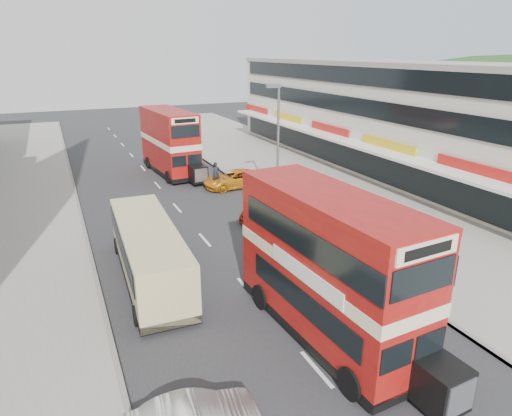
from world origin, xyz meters
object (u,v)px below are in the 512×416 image
coach (149,251)px  car_right_b (234,179)px  street_lamp (277,136)px  bus_main (329,267)px  bus_second (170,142)px  car_right_a (276,210)px  cyclist (216,180)px  pedestrian_near (316,198)px

coach → car_right_b: 15.37m
street_lamp → coach: 13.08m
bus_main → bus_second: 25.67m
street_lamp → bus_main: (-5.16, -14.40, -1.98)m
car_right_b → bus_main: bearing=-14.7°
bus_main → coach: (-5.10, 7.00, -1.34)m
bus_main → car_right_b: bus_main is taller
car_right_a → bus_second: bearing=-168.9°
street_lamp → cyclist: size_ratio=3.71×
street_lamp → pedestrian_near: (1.66, -2.53, -3.82)m
street_lamp → car_right_a: 5.22m
street_lamp → bus_second: bearing=112.0°
bus_main → cyclist: 19.50m
street_lamp → car_right_b: 6.55m
bus_main → car_right_a: bus_main is taller
street_lamp → cyclist: street_lamp is taller
bus_main → street_lamp: bearing=-113.1°
coach → pedestrian_near: coach is taller
pedestrian_near → car_right_b: bearing=-113.6°
car_right_b → cyclist: size_ratio=2.22×
bus_second → pedestrian_near: 15.23m
bus_second → cyclist: (1.86, -6.43, -1.99)m
street_lamp → pedestrian_near: bearing=-56.7°
street_lamp → pedestrian_near: 4.88m
bus_main → car_right_a: bearing=-111.3°
coach → car_right_a: bearing=29.2°
car_right_a → street_lamp: bearing=152.1°
car_right_b → pedestrian_near: pedestrian_near is taller
bus_second → cyclist: size_ratio=4.39×
street_lamp → car_right_b: street_lamp is taller
bus_second → pedestrian_near: (6.20, -13.79, -1.81)m
bus_second → car_right_a: bus_second is taller
car_right_a → car_right_b: (0.29, 7.86, -0.02)m
car_right_a → car_right_b: bearing=176.6°
car_right_b → bus_second: bearing=-154.8°
car_right_b → cyclist: 1.52m
pedestrian_near → cyclist: bearing=-103.7°
bus_main → pedestrian_near: bearing=-123.3°
street_lamp → car_right_a: (-1.45, -2.89, -4.09)m
bus_main → coach: size_ratio=1.03×
car_right_a → cyclist: (-1.22, 7.73, 0.08)m
coach → car_right_a: coach is taller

